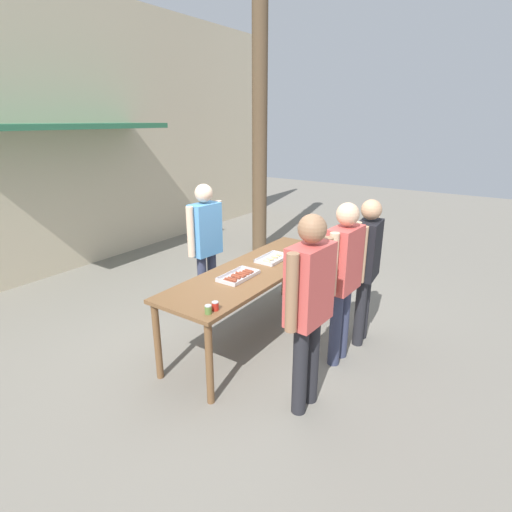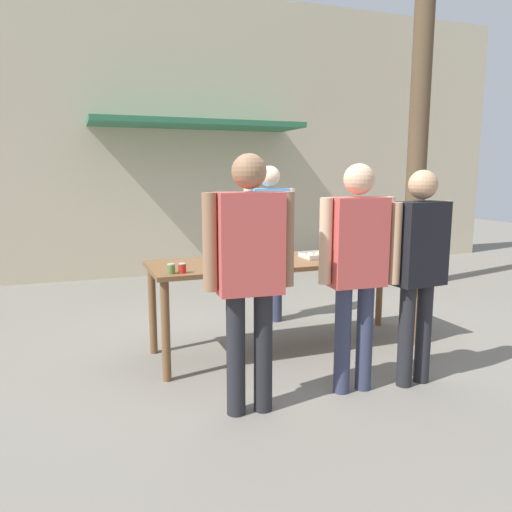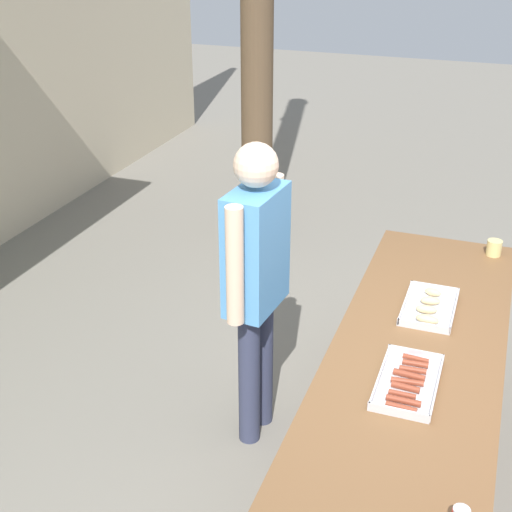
{
  "view_description": "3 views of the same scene",
  "coord_description": "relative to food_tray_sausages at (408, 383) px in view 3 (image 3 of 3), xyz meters",
  "views": [
    {
      "loc": [
        -3.54,
        -2.42,
        2.49
      ],
      "look_at": [
        0.0,
        0.0,
        1.02
      ],
      "focal_mm": 28.0,
      "sensor_mm": 36.0,
      "label": 1
    },
    {
      "loc": [
        -1.9,
        -4.19,
        1.68
      ],
      "look_at": [
        -0.34,
        -0.0,
        0.92
      ],
      "focal_mm": 35.0,
      "sensor_mm": 36.0,
      "label": 2
    },
    {
      "loc": [
        -2.98,
        -0.25,
        2.77
      ],
      "look_at": [
        0.15,
        0.89,
        1.14
      ],
      "focal_mm": 50.0,
      "sensor_mm": 36.0,
      "label": 3
    }
  ],
  "objects": [
    {
      "name": "food_tray_buns",
      "position": [
        0.69,
        0.0,
        0.0
      ],
      "size": [
        0.43,
        0.26,
        0.05
      ],
      "color": "silver",
      "rests_on": "serving_table"
    },
    {
      "name": "person_server_behind_table",
      "position": [
        0.49,
        0.89,
        0.16
      ],
      "size": [
        0.58,
        0.25,
        1.75
      ],
      "rotation": [
        0.0,
        0.0,
        -0.09
      ],
      "color": "#333851",
      "rests_on": "ground"
    },
    {
      "name": "food_tray_sausages",
      "position": [
        0.0,
        0.0,
        0.0
      ],
      "size": [
        0.47,
        0.26,
        0.04
      ],
      "color": "silver",
      "rests_on": "serving_table"
    },
    {
      "name": "ground_plane",
      "position": [
        0.34,
        0.0,
        -0.89
      ],
      "size": [
        24.0,
        24.0,
        0.0
      ],
      "primitive_type": "plane",
      "color": "slate"
    },
    {
      "name": "serving_table",
      "position": [
        0.34,
        0.0,
        -0.11
      ],
      "size": [
        2.6,
        0.8,
        0.87
      ],
      "color": "brown",
      "rests_on": "ground"
    },
    {
      "name": "beer_cup",
      "position": [
        1.5,
        -0.27,
        0.03
      ],
      "size": [
        0.09,
        0.09,
        0.09
      ],
      "color": "#DBC67A",
      "rests_on": "serving_table"
    }
  ]
}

